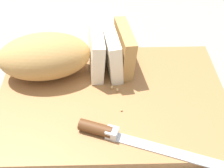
{
  "coord_description": "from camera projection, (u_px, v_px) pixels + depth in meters",
  "views": [
    {
      "loc": [
        0.0,
        -0.38,
        0.43
      ],
      "look_at": [
        0.0,
        0.0,
        0.05
      ],
      "focal_mm": 44.89,
      "sensor_mm": 36.0,
      "label": 1
    }
  ],
  "objects": [
    {
      "name": "crumb_near_loaf",
      "position": [
        117.0,
        90.0,
        0.56
      ],
      "size": [
        0.01,
        0.01,
        0.01
      ],
      "primitive_type": "sphere",
      "color": "tan",
      "rests_on": "cutting_board"
    },
    {
      "name": "cutting_board",
      "position": [
        112.0,
        98.0,
        0.56
      ],
      "size": [
        0.46,
        0.31,
        0.02
      ],
      "primitive_type": "cube",
      "rotation": [
        0.0,
        0.0,
        0.02
      ],
      "color": "#9E6B3D",
      "rests_on": "ground_plane"
    },
    {
      "name": "ground_plane",
      "position": [
        112.0,
        101.0,
        0.57
      ],
      "size": [
        3.0,
        3.0,
        0.0
      ],
      "primitive_type": "plane",
      "color": "gray"
    },
    {
      "name": "crumb_stray_left",
      "position": [
        121.0,
        110.0,
        0.52
      ],
      "size": [
        0.0,
        0.0,
        0.0
      ],
      "primitive_type": "sphere",
      "color": "tan",
      "rests_on": "cutting_board"
    },
    {
      "name": "crumb_stray_right",
      "position": [
        110.0,
        87.0,
        0.56
      ],
      "size": [
        0.01,
        0.01,
        0.01
      ],
      "primitive_type": "sphere",
      "color": "tan",
      "rests_on": "cutting_board"
    },
    {
      "name": "crumb_near_knife",
      "position": [
        99.0,
        73.0,
        0.59
      ],
      "size": [
        0.01,
        0.01,
        0.01
      ],
      "primitive_type": "sphere",
      "color": "tan",
      "rests_on": "cutting_board"
    },
    {
      "name": "bread_loaf",
      "position": [
        63.0,
        55.0,
        0.57
      ],
      "size": [
        0.28,
        0.15,
        0.09
      ],
      "rotation": [
        0.0,
        0.0,
        0.15
      ],
      "color": "tan",
      "rests_on": "cutting_board"
    },
    {
      "name": "bread_knife",
      "position": [
        118.0,
        135.0,
        0.47
      ],
      "size": [
        0.27,
        0.11,
        0.02
      ],
      "rotation": [
        0.0,
        0.0,
        -0.32
      ],
      "color": "silver",
      "rests_on": "cutting_board"
    }
  ]
}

